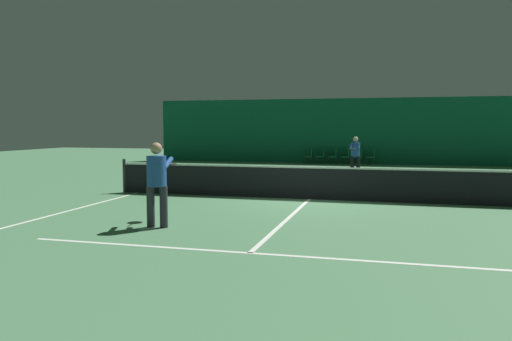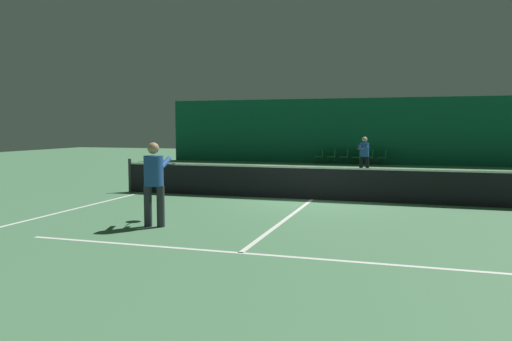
% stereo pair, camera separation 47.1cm
% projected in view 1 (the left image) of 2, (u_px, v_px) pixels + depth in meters
% --- Properties ---
extents(ground_plane, '(60.00, 60.00, 0.00)m').
position_uv_depth(ground_plane, '(309.00, 199.00, 14.43)').
color(ground_plane, '#4C7F56').
extents(backdrop_curtain, '(23.00, 0.12, 3.72)m').
position_uv_depth(backdrop_curtain, '(349.00, 131.00, 28.37)').
color(backdrop_curtain, '#0F5138').
rests_on(backdrop_curtain, ground).
extents(court_line_baseline_far, '(11.00, 0.10, 0.00)m').
position_uv_depth(court_line_baseline_far, '(345.00, 167.00, 25.88)').
color(court_line_baseline_far, white).
rests_on(court_line_baseline_far, ground).
extents(court_line_service_far, '(8.25, 0.10, 0.00)m').
position_uv_depth(court_line_service_far, '(333.00, 178.00, 20.59)').
color(court_line_service_far, white).
rests_on(court_line_service_far, ground).
extents(court_line_service_near, '(8.25, 0.10, 0.00)m').
position_uv_depth(court_line_service_near, '(250.00, 253.00, 8.27)').
color(court_line_service_near, white).
rests_on(court_line_service_near, ground).
extents(court_line_sideline_left, '(0.10, 23.80, 0.00)m').
position_uv_depth(court_line_sideline_left, '(137.00, 193.00, 15.84)').
color(court_line_sideline_left, white).
rests_on(court_line_sideline_left, ground).
extents(court_line_centre, '(0.10, 12.80, 0.00)m').
position_uv_depth(court_line_centre, '(309.00, 199.00, 14.43)').
color(court_line_centre, white).
rests_on(court_line_centre, ground).
extents(tennis_net, '(12.00, 0.10, 1.07)m').
position_uv_depth(tennis_net, '(309.00, 182.00, 14.38)').
color(tennis_net, black).
rests_on(tennis_net, ground).
extents(player_near, '(0.61, 1.44, 1.77)m').
position_uv_depth(player_near, '(157.00, 178.00, 10.34)').
color(player_near, '#2D2D38').
rests_on(player_near, ground).
extents(player_far, '(0.46, 1.37, 1.67)m').
position_uv_depth(player_far, '(355.00, 153.00, 21.65)').
color(player_far, black).
rests_on(player_far, ground).
extents(courtside_chair_0, '(0.44, 0.44, 0.84)m').
position_uv_depth(courtside_chair_0, '(310.00, 155.00, 28.51)').
color(courtside_chair_0, '#2D2D2D').
rests_on(courtside_chair_0, ground).
extents(courtside_chair_1, '(0.44, 0.44, 0.84)m').
position_uv_depth(courtside_chair_1, '(322.00, 155.00, 28.33)').
color(courtside_chair_1, '#2D2D2D').
rests_on(courtside_chair_1, ground).
extents(courtside_chair_2, '(0.44, 0.44, 0.84)m').
position_uv_depth(courtside_chair_2, '(334.00, 155.00, 28.15)').
color(courtside_chair_2, '#2D2D2D').
rests_on(courtside_chair_2, ground).
extents(courtside_chair_3, '(0.44, 0.44, 0.84)m').
position_uv_depth(courtside_chair_3, '(347.00, 156.00, 27.98)').
color(courtside_chair_3, '#2D2D2D').
rests_on(courtside_chair_3, ground).
extents(courtside_chair_4, '(0.44, 0.44, 0.84)m').
position_uv_depth(courtside_chair_4, '(359.00, 156.00, 27.80)').
color(courtside_chair_4, '#2D2D2D').
rests_on(courtside_chair_4, ground).
extents(courtside_chair_5, '(0.44, 0.44, 0.84)m').
position_uv_depth(courtside_chair_5, '(372.00, 156.00, 27.62)').
color(courtside_chair_5, '#2D2D2D').
rests_on(courtside_chair_5, ground).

